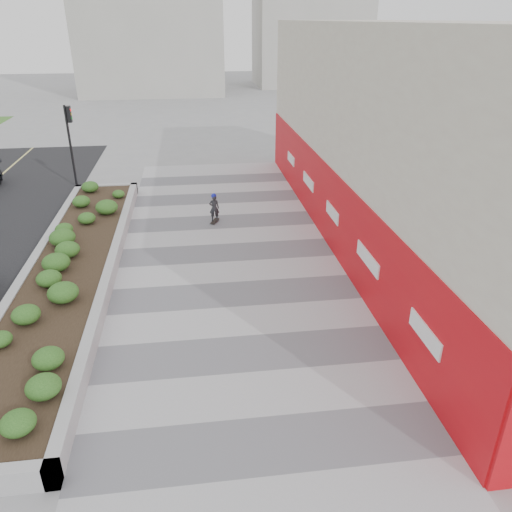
% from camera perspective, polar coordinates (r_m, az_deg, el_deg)
% --- Properties ---
extents(ground, '(160.00, 160.00, 0.00)m').
position_cam_1_polar(ground, '(12.18, 0.03, -16.06)').
color(ground, gray).
rests_on(ground, ground).
extents(walkway, '(8.00, 36.00, 0.01)m').
position_cam_1_polar(walkway, '(14.54, -1.54, -8.24)').
color(walkway, '#A8A8AD').
rests_on(walkway, ground).
extents(building, '(6.04, 24.08, 8.00)m').
position_cam_1_polar(building, '(20.20, 16.96, 12.73)').
color(building, beige).
rests_on(building, ground).
extents(planter, '(3.00, 18.00, 0.90)m').
position_cam_1_polar(planter, '(18.28, -20.37, -0.97)').
color(planter, '#9E9EA0').
rests_on(planter, ground).
extents(traffic_signal_near, '(0.33, 0.28, 4.20)m').
position_cam_1_polar(traffic_signal_near, '(27.72, -20.47, 12.91)').
color(traffic_signal_near, black).
rests_on(traffic_signal_near, ground).
extents(manhole_cover, '(0.44, 0.44, 0.01)m').
position_cam_1_polar(manhole_cover, '(14.59, 0.43, -8.10)').
color(manhole_cover, '#595654').
rests_on(manhole_cover, ground).
extents(skateboarder, '(0.45, 0.74, 1.33)m').
position_cam_1_polar(skateboarder, '(21.75, -4.80, 5.52)').
color(skateboarder, beige).
rests_on(skateboarder, ground).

